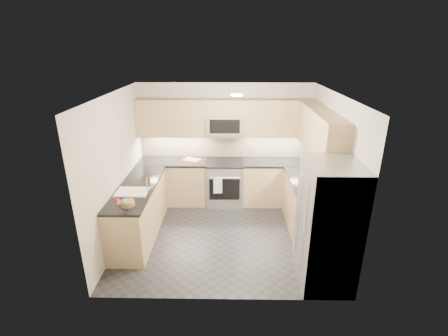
% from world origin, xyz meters
% --- Properties ---
extents(floor, '(3.60, 3.20, 0.00)m').
position_xyz_m(floor, '(0.00, 0.00, 0.00)').
color(floor, '#222227').
rests_on(floor, ground).
extents(ceiling, '(3.60, 3.20, 0.02)m').
position_xyz_m(ceiling, '(0.00, 0.00, 2.50)').
color(ceiling, beige).
rests_on(ceiling, wall_back).
extents(wall_back, '(3.60, 0.02, 2.50)m').
position_xyz_m(wall_back, '(0.00, 1.60, 1.25)').
color(wall_back, '#BCB3A4').
rests_on(wall_back, floor).
extents(wall_front, '(3.60, 0.02, 2.50)m').
position_xyz_m(wall_front, '(0.00, -1.60, 1.25)').
color(wall_front, '#BCB3A4').
rests_on(wall_front, floor).
extents(wall_left, '(0.02, 3.20, 2.50)m').
position_xyz_m(wall_left, '(-1.80, 0.00, 1.25)').
color(wall_left, '#BCB3A4').
rests_on(wall_left, floor).
extents(wall_right, '(0.02, 3.20, 2.50)m').
position_xyz_m(wall_right, '(1.80, 0.00, 1.25)').
color(wall_right, '#BCB3A4').
rests_on(wall_right, floor).
extents(base_cab_back_left, '(1.42, 0.60, 0.90)m').
position_xyz_m(base_cab_back_left, '(-1.09, 1.30, 0.45)').
color(base_cab_back_left, tan).
rests_on(base_cab_back_left, floor).
extents(base_cab_back_right, '(1.42, 0.60, 0.90)m').
position_xyz_m(base_cab_back_right, '(1.09, 1.30, 0.45)').
color(base_cab_back_right, tan).
rests_on(base_cab_back_right, floor).
extents(base_cab_right, '(0.60, 1.70, 0.90)m').
position_xyz_m(base_cab_right, '(1.50, 0.15, 0.45)').
color(base_cab_right, tan).
rests_on(base_cab_right, floor).
extents(base_cab_peninsula, '(0.60, 2.00, 0.90)m').
position_xyz_m(base_cab_peninsula, '(-1.50, 0.00, 0.45)').
color(base_cab_peninsula, tan).
rests_on(base_cab_peninsula, floor).
extents(countertop_back_left, '(1.42, 0.63, 0.04)m').
position_xyz_m(countertop_back_left, '(-1.09, 1.30, 0.92)').
color(countertop_back_left, black).
rests_on(countertop_back_left, base_cab_back_left).
extents(countertop_back_right, '(1.42, 0.63, 0.04)m').
position_xyz_m(countertop_back_right, '(1.09, 1.30, 0.92)').
color(countertop_back_right, black).
rests_on(countertop_back_right, base_cab_back_right).
extents(countertop_right, '(0.63, 1.70, 0.04)m').
position_xyz_m(countertop_right, '(1.50, 0.15, 0.92)').
color(countertop_right, black).
rests_on(countertop_right, base_cab_right).
extents(countertop_peninsula, '(0.63, 2.00, 0.04)m').
position_xyz_m(countertop_peninsula, '(-1.50, 0.00, 0.92)').
color(countertop_peninsula, black).
rests_on(countertop_peninsula, base_cab_peninsula).
extents(upper_cab_back, '(3.60, 0.35, 0.75)m').
position_xyz_m(upper_cab_back, '(0.00, 1.43, 1.83)').
color(upper_cab_back, tan).
rests_on(upper_cab_back, wall_back).
extents(upper_cab_right, '(0.35, 1.95, 0.75)m').
position_xyz_m(upper_cab_right, '(1.62, 0.28, 1.83)').
color(upper_cab_right, tan).
rests_on(upper_cab_right, wall_right).
extents(backsplash_back, '(3.60, 0.01, 0.51)m').
position_xyz_m(backsplash_back, '(0.00, 1.60, 1.20)').
color(backsplash_back, '#BEAE89').
rests_on(backsplash_back, wall_back).
extents(backsplash_right, '(0.01, 2.30, 0.51)m').
position_xyz_m(backsplash_right, '(1.80, 0.45, 1.20)').
color(backsplash_right, '#BEAE89').
rests_on(backsplash_right, wall_right).
extents(gas_range, '(0.76, 0.65, 0.91)m').
position_xyz_m(gas_range, '(0.00, 1.28, 0.46)').
color(gas_range, '#929499').
rests_on(gas_range, floor).
extents(range_cooktop, '(0.76, 0.65, 0.03)m').
position_xyz_m(range_cooktop, '(0.00, 1.28, 0.92)').
color(range_cooktop, black).
rests_on(range_cooktop, gas_range).
extents(oven_door_glass, '(0.62, 0.02, 0.45)m').
position_xyz_m(oven_door_glass, '(0.00, 0.95, 0.45)').
color(oven_door_glass, black).
rests_on(oven_door_glass, gas_range).
extents(oven_handle, '(0.60, 0.02, 0.02)m').
position_xyz_m(oven_handle, '(0.00, 0.93, 0.72)').
color(oven_handle, '#B2B5BA').
rests_on(oven_handle, gas_range).
extents(microwave, '(0.76, 0.40, 0.40)m').
position_xyz_m(microwave, '(0.00, 1.40, 1.70)').
color(microwave, '#96999D').
rests_on(microwave, upper_cab_back).
extents(microwave_door, '(0.60, 0.01, 0.28)m').
position_xyz_m(microwave_door, '(0.00, 1.20, 1.70)').
color(microwave_door, black).
rests_on(microwave_door, microwave).
extents(refrigerator, '(0.70, 0.90, 1.80)m').
position_xyz_m(refrigerator, '(1.45, -1.15, 0.90)').
color(refrigerator, '#999CA0').
rests_on(refrigerator, floor).
extents(fridge_handle_left, '(0.02, 0.02, 1.20)m').
position_xyz_m(fridge_handle_left, '(1.08, -1.33, 0.95)').
color(fridge_handle_left, '#B2B5BA').
rests_on(fridge_handle_left, refrigerator).
extents(fridge_handle_right, '(0.02, 0.02, 1.20)m').
position_xyz_m(fridge_handle_right, '(1.08, -0.97, 0.95)').
color(fridge_handle_right, '#B2B5BA').
rests_on(fridge_handle_right, refrigerator).
extents(sink_basin, '(0.52, 0.38, 0.16)m').
position_xyz_m(sink_basin, '(-1.50, -0.25, 0.88)').
color(sink_basin, white).
rests_on(sink_basin, base_cab_peninsula).
extents(faucet, '(0.03, 0.03, 0.28)m').
position_xyz_m(faucet, '(-1.24, -0.25, 1.08)').
color(faucet, silver).
rests_on(faucet, countertop_peninsula).
extents(utensil_bowl, '(0.27, 0.27, 0.14)m').
position_xyz_m(utensil_bowl, '(1.65, 1.16, 1.01)').
color(utensil_bowl, '#72B84E').
rests_on(utensil_bowl, countertop_back_right).
extents(cutting_board, '(0.40, 0.34, 0.01)m').
position_xyz_m(cutting_board, '(-0.69, 1.36, 0.95)').
color(cutting_board, '#ED4D16').
rests_on(cutting_board, countertop_back_left).
extents(fruit_basket, '(0.21, 0.21, 0.07)m').
position_xyz_m(fruit_basket, '(-1.43, -0.71, 0.98)').
color(fruit_basket, '#9D6F49').
rests_on(fruit_basket, countertop_peninsula).
extents(fruit_apple, '(0.07, 0.07, 0.07)m').
position_xyz_m(fruit_apple, '(-1.57, -0.77, 1.05)').
color(fruit_apple, red).
rests_on(fruit_apple, fruit_basket).
extents(fruit_pear, '(0.07, 0.07, 0.07)m').
position_xyz_m(fruit_pear, '(-1.45, -0.81, 1.05)').
color(fruit_pear, '#53C35D').
rests_on(fruit_pear, fruit_basket).
extents(dish_towel_check, '(0.17, 0.04, 0.33)m').
position_xyz_m(dish_towel_check, '(-0.13, 0.91, 0.55)').
color(dish_towel_check, white).
rests_on(dish_towel_check, oven_handle).
extents(fruit_orange, '(0.06, 0.06, 0.06)m').
position_xyz_m(fruit_orange, '(-1.53, -0.84, 1.05)').
color(fruit_orange, orange).
rests_on(fruit_orange, fruit_basket).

